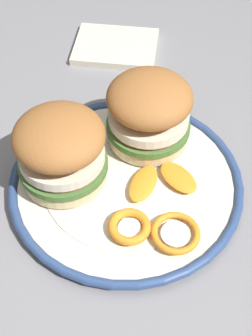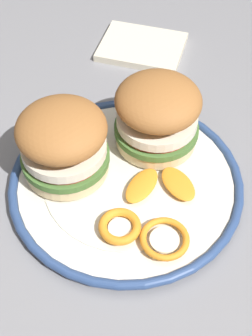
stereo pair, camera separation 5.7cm
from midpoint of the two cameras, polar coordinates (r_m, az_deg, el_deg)
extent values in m
cube|color=gray|center=(0.64, 4.16, -3.02)|extent=(1.11, 0.83, 0.03)
cube|color=gray|center=(1.32, 14.60, 6.51)|extent=(0.06, 0.06, 0.71)
cylinder|color=silver|center=(0.62, 2.63, -2.15)|extent=(0.29, 0.29, 0.01)
torus|color=navy|center=(0.62, 2.65, -1.82)|extent=(0.31, 0.31, 0.01)
cylinder|color=silver|center=(0.61, 2.66, -1.76)|extent=(0.22, 0.22, 0.00)
cylinder|color=beige|center=(0.62, -4.69, 0.42)|extent=(0.11, 0.11, 0.02)
cylinder|color=#477033|center=(0.61, -4.78, 1.27)|extent=(0.12, 0.12, 0.01)
cylinder|color=#BC3828|center=(0.60, -4.82, 1.77)|extent=(0.10, 0.10, 0.01)
cylinder|color=silver|center=(0.59, -4.89, 2.41)|extent=(0.11, 0.11, 0.01)
ellipsoid|color=#A36633|center=(0.57, -5.11, 4.63)|extent=(0.14, 0.14, 0.05)
cylinder|color=beige|center=(0.65, 6.18, 3.85)|extent=(0.11, 0.11, 0.02)
cylinder|color=#477033|center=(0.64, 6.28, 4.71)|extent=(0.12, 0.12, 0.01)
cylinder|color=#BC3828|center=(0.64, 6.34, 5.21)|extent=(0.10, 0.10, 0.01)
cylinder|color=silver|center=(0.63, 6.42, 5.85)|extent=(0.11, 0.11, 0.01)
ellipsoid|color=#A36633|center=(0.61, 6.69, 8.06)|extent=(0.13, 0.13, 0.05)
torus|color=orange|center=(0.56, 2.16, -7.32)|extent=(0.07, 0.07, 0.01)
cylinder|color=#F4E5C6|center=(0.56, 2.15, -7.53)|extent=(0.03, 0.03, 0.00)
ellipsoid|color=orange|center=(0.61, 9.08, -2.07)|extent=(0.07, 0.05, 0.01)
ellipsoid|color=orange|center=(0.60, 4.39, -2.33)|extent=(0.07, 0.06, 0.01)
torus|color=orange|center=(0.56, 7.71, -8.75)|extent=(0.08, 0.08, 0.01)
cylinder|color=#F4E5C6|center=(0.56, 7.68, -8.88)|extent=(0.04, 0.04, 0.00)
cube|color=beige|center=(0.84, 3.98, 14.48)|extent=(0.16, 0.17, 0.01)
camera|label=1|loc=(0.03, -87.24, 3.34)|focal=49.83mm
camera|label=2|loc=(0.03, 92.76, -3.34)|focal=49.83mm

